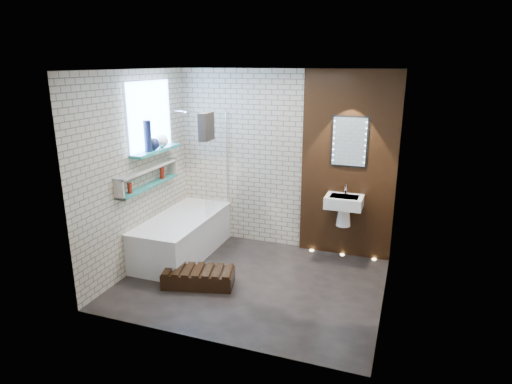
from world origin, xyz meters
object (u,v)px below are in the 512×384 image
at_px(bathtub, 183,236).
at_px(bath_screen, 216,164).
at_px(washbasin, 344,206).
at_px(walnut_step, 199,278).
at_px(led_mirror, 349,142).

distance_m(bathtub, bath_screen, 1.14).
distance_m(bathtub, washbasin, 2.32).
bearing_deg(walnut_step, washbasin, 41.56).
relative_size(washbasin, led_mirror, 0.83).
distance_m(washbasin, led_mirror, 0.88).
bearing_deg(bath_screen, washbasin, 5.78).
height_order(bath_screen, washbasin, bath_screen).
relative_size(bathtub, washbasin, 3.00).
bearing_deg(walnut_step, led_mirror, 44.67).
xyz_separation_m(bath_screen, walnut_step, (0.27, -1.19, -1.18)).
bearing_deg(bathtub, bath_screen, 51.10).
xyz_separation_m(bath_screen, washbasin, (1.82, 0.18, -0.49)).
xyz_separation_m(washbasin, led_mirror, (0.00, 0.16, 0.86)).
height_order(led_mirror, walnut_step, led_mirror).
distance_m(bath_screen, walnut_step, 1.70).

